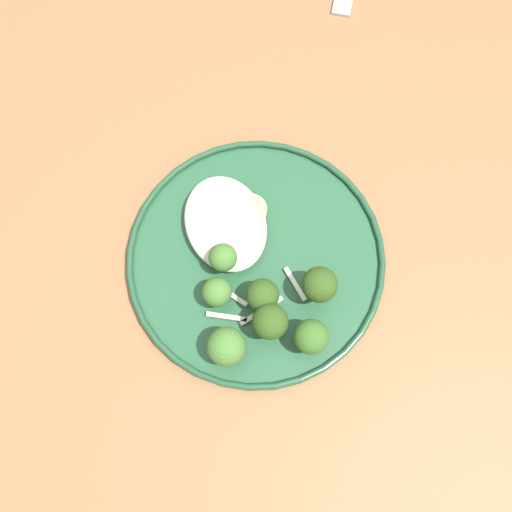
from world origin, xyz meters
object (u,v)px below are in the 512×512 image
(seared_scallop_left_edge, at_px, (221,224))
(broccoli_floret_front_edge, at_px, (223,258))
(broccoli_floret_tall_stalk, at_px, (217,292))
(seared_scallop_large_seared, at_px, (207,213))
(dinner_plate, at_px, (256,259))
(broccoli_floret_small_sprig, at_px, (262,296))
(broccoli_floret_beside_noodles, at_px, (311,337))
(seared_scallop_front_small, at_px, (218,195))
(broccoli_floret_near_rim, at_px, (270,322))
(broccoli_floret_left_leaning, at_px, (226,347))
(seared_scallop_center_golden, at_px, (251,211))
(broccoli_floret_rear_charred, at_px, (319,285))
(seared_scallop_tiny_bay, at_px, (217,241))

(seared_scallop_left_edge, distance_m, broccoli_floret_front_edge, 0.05)
(broccoli_floret_tall_stalk, bearing_deg, seared_scallop_large_seared, -10.89)
(dinner_plate, xyz_separation_m, seared_scallop_large_seared, (0.07, 0.04, 0.01))
(broccoli_floret_small_sprig, bearing_deg, broccoli_floret_beside_noodles, -150.86)
(seared_scallop_front_small, bearing_deg, seared_scallop_large_seared, 130.66)
(dinner_plate, xyz_separation_m, broccoli_floret_small_sprig, (-0.05, 0.01, 0.03))
(dinner_plate, relative_size, broccoli_floret_near_rim, 5.19)
(seared_scallop_large_seared, distance_m, broccoli_floret_left_leaning, 0.16)
(broccoli_floret_near_rim, bearing_deg, broccoli_floret_left_leaning, 99.77)
(seared_scallop_left_edge, bearing_deg, broccoli_floret_small_sprig, -171.50)
(seared_scallop_center_golden, distance_m, broccoli_floret_tall_stalk, 0.10)
(seared_scallop_large_seared, distance_m, broccoli_floret_front_edge, 0.07)
(broccoli_floret_rear_charred, distance_m, broccoli_floret_front_edge, 0.11)
(seared_scallop_center_golden, xyz_separation_m, seared_scallop_left_edge, (-0.00, 0.04, -0.00))
(seared_scallop_center_golden, height_order, broccoli_floret_small_sprig, broccoli_floret_small_sprig)
(broccoli_floret_beside_noodles, bearing_deg, broccoli_floret_left_leaning, 77.14)
(broccoli_floret_small_sprig, bearing_deg, seared_scallop_tiny_bay, 17.88)
(broccoli_floret_near_rim, bearing_deg, broccoli_floret_small_sprig, -4.43)
(broccoli_floret_tall_stalk, height_order, broccoli_floret_near_rim, broccoli_floret_near_rim)
(seared_scallop_center_golden, relative_size, seared_scallop_large_seared, 1.05)
(seared_scallop_front_small, bearing_deg, seared_scallop_tiny_bay, 159.77)
(seared_scallop_front_small, distance_m, seared_scallop_large_seared, 0.03)
(dinner_plate, height_order, broccoli_floret_left_leaning, broccoli_floret_left_leaning)
(broccoli_floret_rear_charred, bearing_deg, broccoli_floret_tall_stalk, 72.83)
(seared_scallop_front_small, relative_size, broccoli_floret_rear_charred, 0.54)
(seared_scallop_large_seared, height_order, broccoli_floret_left_leaning, broccoli_floret_left_leaning)
(broccoli_floret_front_edge, height_order, broccoli_floret_near_rim, broccoli_floret_near_rim)
(dinner_plate, xyz_separation_m, broccoli_floret_beside_noodles, (-0.11, -0.02, 0.03))
(seared_scallop_center_golden, height_order, seared_scallop_tiny_bay, seared_scallop_center_golden)
(dinner_plate, relative_size, seared_scallop_tiny_bay, 12.04)
(seared_scallop_large_seared, bearing_deg, dinner_plate, -151.64)
(seared_scallop_front_small, distance_m, broccoli_floret_small_sprig, 0.13)
(broccoli_floret_tall_stalk, bearing_deg, seared_scallop_tiny_bay, -17.28)
(seared_scallop_front_small, distance_m, broccoli_floret_tall_stalk, 0.12)
(broccoli_floret_rear_charred, bearing_deg, broccoli_floret_front_edge, 53.06)
(broccoli_floret_rear_charred, xyz_separation_m, broccoli_floret_front_edge, (0.06, 0.08, -0.01))
(broccoli_floret_small_sprig, xyz_separation_m, broccoli_floret_beside_noodles, (-0.06, -0.03, 0.00))
(seared_scallop_tiny_bay, xyz_separation_m, broccoli_floret_near_rim, (-0.11, -0.02, 0.02))
(dinner_plate, bearing_deg, seared_scallop_left_edge, 27.03)
(seared_scallop_left_edge, relative_size, broccoli_floret_beside_noodles, 0.64)
(broccoli_floret_tall_stalk, height_order, broccoli_floret_beside_noodles, broccoli_floret_beside_noodles)
(dinner_plate, height_order, broccoli_floret_rear_charred, broccoli_floret_rear_charred)
(seared_scallop_center_golden, relative_size, broccoli_floret_small_sprig, 0.74)
(broccoli_floret_tall_stalk, distance_m, broccoli_floret_left_leaning, 0.06)
(broccoli_floret_near_rim, bearing_deg, seared_scallop_front_small, 1.47)
(broccoli_floret_front_edge, distance_m, broccoli_floret_beside_noodles, 0.12)
(seared_scallop_front_small, relative_size, seared_scallop_left_edge, 1.01)
(seared_scallop_large_seared, height_order, broccoli_floret_front_edge, broccoli_floret_front_edge)
(seared_scallop_left_edge, bearing_deg, broccoli_floret_near_rim, -174.53)
(broccoli_floret_left_leaning, bearing_deg, seared_scallop_large_seared, -9.95)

